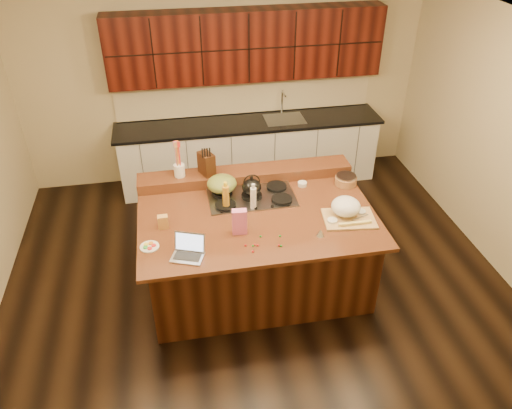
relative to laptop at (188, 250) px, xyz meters
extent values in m
cube|color=black|center=(0.73, 0.53, -0.98)|extent=(5.50, 5.00, 0.01)
cube|color=silver|center=(0.73, 0.53, 1.73)|extent=(5.50, 5.00, 0.01)
cube|color=tan|center=(0.73, 3.03, 0.38)|extent=(5.50, 0.01, 2.70)
cube|color=tan|center=(0.73, -1.98, 0.38)|extent=(5.50, 0.01, 2.70)
cube|color=black|center=(0.73, 0.53, -0.53)|extent=(2.22, 1.42, 0.88)
cube|color=black|center=(0.73, 0.53, -0.07)|extent=(2.40, 1.60, 0.04)
cube|color=black|center=(0.73, 1.23, 0.01)|extent=(2.40, 0.30, 0.12)
cube|color=gray|center=(0.73, 0.83, -0.05)|extent=(0.92, 0.52, 0.02)
cylinder|color=black|center=(0.43, 0.96, -0.03)|extent=(0.22, 0.22, 0.03)
cylinder|color=black|center=(1.03, 0.96, -0.03)|extent=(0.22, 0.22, 0.03)
cylinder|color=black|center=(0.43, 0.70, -0.03)|extent=(0.22, 0.22, 0.03)
cylinder|color=black|center=(1.03, 0.70, -0.03)|extent=(0.22, 0.22, 0.03)
cylinder|color=black|center=(0.73, 0.83, -0.03)|extent=(0.22, 0.22, 0.03)
cube|color=silver|center=(1.03, 2.70, -0.52)|extent=(3.60, 0.62, 0.90)
cube|color=black|center=(1.03, 2.70, -0.05)|extent=(3.70, 0.66, 0.04)
cube|color=gray|center=(1.53, 2.70, -0.04)|extent=(0.55, 0.42, 0.01)
cylinder|color=gray|center=(1.53, 2.88, 0.15)|extent=(0.02, 0.02, 0.36)
cube|color=black|center=(1.03, 2.85, 0.98)|extent=(3.60, 0.34, 0.90)
cube|color=tan|center=(1.03, 3.01, 0.23)|extent=(3.60, 0.03, 0.50)
ellipsoid|color=black|center=(0.73, 0.83, 0.08)|extent=(0.24, 0.24, 0.18)
ellipsoid|color=olive|center=(0.43, 0.96, 0.08)|extent=(0.39, 0.39, 0.17)
cube|color=#B7B7BC|center=(-0.02, -0.04, -0.05)|extent=(0.33, 0.28, 0.01)
cube|color=black|center=(-0.02, -0.04, -0.04)|extent=(0.26, 0.19, 0.00)
cube|color=#B7B7BC|center=(0.02, 0.05, 0.05)|extent=(0.29, 0.16, 0.18)
cube|color=silver|center=(0.02, 0.04, 0.05)|extent=(0.26, 0.13, 0.16)
cylinder|color=#B98420|center=(0.44, 0.68, 0.08)|extent=(0.09, 0.09, 0.27)
cylinder|color=silver|center=(0.71, 0.62, 0.07)|extent=(0.08, 0.08, 0.25)
cube|color=tan|center=(1.62, 0.26, -0.04)|extent=(0.55, 0.43, 0.02)
ellipsoid|color=white|center=(1.60, 0.33, 0.06)|extent=(0.30, 0.30, 0.18)
cube|color=#EDD872|center=(1.53, 0.14, -0.02)|extent=(0.11, 0.03, 0.03)
cube|color=#EDD872|center=(1.64, 0.14, -0.02)|extent=(0.11, 0.03, 0.03)
cube|color=#EDD872|center=(1.75, 0.14, -0.02)|extent=(0.11, 0.03, 0.03)
cylinder|color=gray|center=(1.73, 0.24, -0.02)|extent=(0.19, 0.08, 0.01)
cylinder|color=white|center=(1.43, 0.23, -0.03)|extent=(0.12, 0.12, 0.04)
cylinder|color=white|center=(1.77, 0.32, -0.03)|extent=(0.13, 0.13, 0.04)
cylinder|color=white|center=(1.33, 0.97, -0.03)|extent=(0.11, 0.11, 0.04)
cylinder|color=#996B3F|center=(1.81, 0.92, -0.01)|extent=(0.26, 0.26, 0.09)
cone|color=silver|center=(1.26, 0.06, -0.02)|extent=(0.08, 0.08, 0.07)
cube|color=pink|center=(0.51, 0.24, 0.08)|extent=(0.15, 0.09, 0.26)
cylinder|color=white|center=(-0.35, 0.18, -0.05)|extent=(0.19, 0.19, 0.01)
cube|color=#CA9247|center=(-0.21, 0.46, 0.02)|extent=(0.10, 0.07, 0.14)
cylinder|color=white|center=(0.00, 1.23, 0.14)|extent=(0.15, 0.15, 0.14)
cube|color=black|center=(0.30, 1.23, 0.19)|extent=(0.19, 0.23, 0.25)
ellipsoid|color=red|center=(0.58, -0.07, -0.04)|extent=(0.02, 0.02, 0.02)
ellipsoid|color=#198C26|center=(0.60, 0.01, -0.04)|extent=(0.02, 0.02, 0.02)
ellipsoid|color=red|center=(0.64, 0.01, -0.04)|extent=(0.02, 0.02, 0.02)
ellipsoid|color=#198C26|center=(0.69, 0.14, -0.04)|extent=(0.02, 0.02, 0.02)
ellipsoid|color=red|center=(0.84, -0.03, -0.04)|extent=(0.02, 0.02, 0.02)
ellipsoid|color=#198C26|center=(0.88, 0.11, -0.04)|extent=(0.02, 0.02, 0.02)
ellipsoid|color=red|center=(0.61, 0.02, -0.04)|extent=(0.02, 0.02, 0.02)
ellipsoid|color=#198C26|center=(0.85, -0.04, -0.04)|extent=(0.02, 0.02, 0.02)
ellipsoid|color=red|center=(0.53, 0.03, -0.04)|extent=(0.02, 0.02, 0.02)
camera|label=1|loc=(-0.04, -3.57, 2.86)|focal=35.00mm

